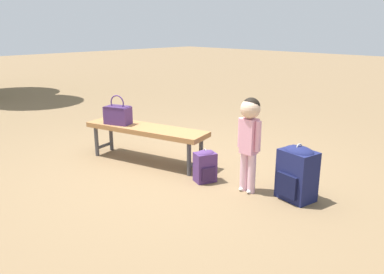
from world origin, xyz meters
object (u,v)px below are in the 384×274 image
at_px(backpack_large, 297,172).
at_px(backpack_small, 205,165).
at_px(handbag, 118,114).
at_px(child_standing, 250,130).
at_px(park_bench, 146,131).

xyz_separation_m(backpack_large, backpack_small, (-0.94, -0.30, -0.10)).
relative_size(handbag, child_standing, 0.38).
height_order(backpack_large, backpack_small, backpack_large).
height_order(handbag, backpack_large, handbag).
bearing_deg(backpack_small, child_standing, 12.93).
xyz_separation_m(park_bench, backpack_large, (1.90, 0.34, -0.11)).
bearing_deg(park_bench, handbag, -156.82).
bearing_deg(park_bench, child_standing, 6.09).
relative_size(handbag, backpack_small, 0.98).
height_order(handbag, child_standing, child_standing).
distance_m(handbag, backpack_large, 2.33).
relative_size(child_standing, backpack_large, 1.71).
relative_size(backpack_large, backpack_small, 1.53).
distance_m(park_bench, backpack_large, 1.93).
bearing_deg(park_bench, backpack_small, 2.51).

